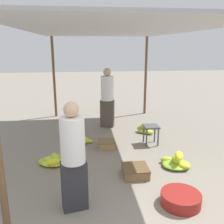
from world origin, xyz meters
name	(u,v)px	position (x,y,z in m)	size (l,w,h in m)	color
canopy_post_back_left	(54,78)	(-1.48, 5.89, 1.26)	(0.08, 0.08, 2.52)	brown
canopy_post_back_right	(146,76)	(1.48, 5.89, 1.26)	(0.08, 0.08, 2.52)	brown
canopy_tarp	(111,30)	(0.00, 3.09, 2.54)	(3.36, 5.99, 0.04)	#B2B2B7
vendor_foreground	(73,156)	(-0.76, 0.98, 0.81)	(0.39, 0.39, 1.56)	#2D2D33
stool	(151,129)	(0.95, 3.18, 0.36)	(0.34, 0.34, 0.45)	#4C4C4C
basin_black	(181,199)	(0.76, 0.88, 0.09)	(0.59, 0.59, 0.18)	maroon
banana_pile_left_0	(55,160)	(-1.18, 2.42, 0.07)	(0.62, 0.60, 0.21)	#9AC230
banana_pile_left_1	(79,141)	(-0.73, 3.44, 0.06)	(0.63, 0.59, 0.15)	#73B237
banana_pile_left_2	(67,118)	(-1.12, 5.40, 0.06)	(0.53, 0.56, 0.14)	yellow
banana_pile_left_3	(71,130)	(-0.93, 4.16, 0.10)	(0.58, 0.48, 0.28)	#8CBC33
banana_pile_right_0	(145,130)	(1.00, 3.97, 0.08)	(0.41, 0.45, 0.24)	#A9C82E
banana_pile_right_1	(176,161)	(1.13, 2.02, 0.11)	(0.54, 0.54, 0.30)	yellow
crate_near	(106,144)	(-0.10, 3.10, 0.08)	(0.38, 0.38, 0.17)	#9E7A4C
crate_mid	(135,171)	(0.28, 1.77, 0.09)	(0.45, 0.45, 0.18)	brown
shopper_walking_mid	(107,97)	(0.07, 4.62, 0.86)	(0.45, 0.45, 1.66)	#4C4238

